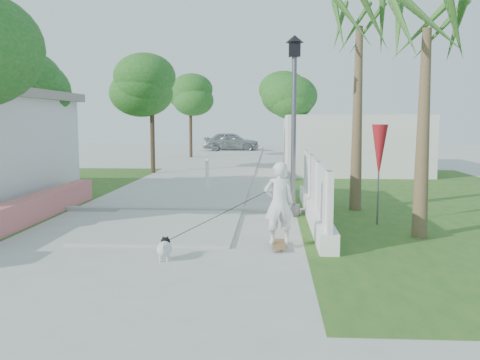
# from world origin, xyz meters

# --- Properties ---
(ground) EXTENTS (90.00, 90.00, 0.00)m
(ground) POSITION_xyz_m (0.00, 0.00, 0.00)
(ground) COLOR #B7B7B2
(ground) RESTS_ON ground
(path_strip) EXTENTS (3.20, 36.00, 0.06)m
(path_strip) POSITION_xyz_m (0.00, 20.00, 0.03)
(path_strip) COLOR #B7B7B2
(path_strip) RESTS_ON ground
(curb) EXTENTS (6.50, 0.25, 0.10)m
(curb) POSITION_xyz_m (0.00, 6.00, 0.05)
(curb) COLOR #999993
(curb) RESTS_ON ground
(grass_right) EXTENTS (8.00, 20.00, 0.01)m
(grass_right) POSITION_xyz_m (7.00, 8.00, 0.01)
(grass_right) COLOR #2C5A1C
(grass_right) RESTS_ON ground
(pink_wall) EXTENTS (0.45, 8.20, 0.80)m
(pink_wall) POSITION_xyz_m (-3.30, 3.55, 0.31)
(pink_wall) COLOR #C26563
(pink_wall) RESTS_ON ground
(lattice_fence) EXTENTS (0.35, 7.00, 1.50)m
(lattice_fence) POSITION_xyz_m (3.40, 5.00, 0.54)
(lattice_fence) COLOR white
(lattice_fence) RESTS_ON ground
(building_right) EXTENTS (6.00, 8.00, 2.60)m
(building_right) POSITION_xyz_m (6.00, 18.00, 1.30)
(building_right) COLOR silver
(building_right) RESTS_ON ground
(street_lamp) EXTENTS (0.44, 0.44, 4.44)m
(street_lamp) POSITION_xyz_m (2.90, 5.50, 2.43)
(street_lamp) COLOR #59595E
(street_lamp) RESTS_ON ground
(bollard) EXTENTS (0.14, 0.14, 1.09)m
(bollard) POSITION_xyz_m (0.20, 10.00, 0.58)
(bollard) COLOR white
(bollard) RESTS_ON ground
(patio_umbrella) EXTENTS (0.36, 0.36, 2.30)m
(patio_umbrella) POSITION_xyz_m (4.80, 4.50, 1.69)
(patio_umbrella) COLOR #59595E
(patio_umbrella) RESTS_ON ground
(tree_left_mid) EXTENTS (3.20, 3.20, 4.85)m
(tree_left_mid) POSITION_xyz_m (-5.48, 8.48, 3.50)
(tree_left_mid) COLOR #4C3826
(tree_left_mid) RESTS_ON ground
(tree_path_left) EXTENTS (3.40, 3.40, 5.23)m
(tree_path_left) POSITION_xyz_m (-2.98, 15.98, 3.82)
(tree_path_left) COLOR #4C3826
(tree_path_left) RESTS_ON ground
(tree_path_right) EXTENTS (3.00, 3.00, 4.79)m
(tree_path_right) POSITION_xyz_m (3.22, 19.98, 3.49)
(tree_path_right) COLOR #4C3826
(tree_path_right) RESTS_ON ground
(tree_path_far) EXTENTS (3.20, 3.20, 5.17)m
(tree_path_far) POSITION_xyz_m (-2.78, 25.98, 3.82)
(tree_path_far) COLOR #4C3826
(tree_path_far) RESTS_ON ground
(palm_far) EXTENTS (1.80, 1.80, 5.30)m
(palm_far) POSITION_xyz_m (4.60, 6.50, 4.48)
(palm_far) COLOR brown
(palm_far) RESTS_ON ground
(palm_near) EXTENTS (1.80, 1.80, 4.70)m
(palm_near) POSITION_xyz_m (5.40, 3.20, 3.95)
(palm_near) COLOR brown
(palm_near) RESTS_ON ground
(skateboarder) EXTENTS (2.29, 1.18, 1.64)m
(skateboarder) POSITION_xyz_m (1.65, 1.82, 0.72)
(skateboarder) COLOR olive
(skateboarder) RESTS_ON ground
(dog) EXTENTS (0.29, 0.57, 0.39)m
(dog) POSITION_xyz_m (0.53, 1.16, 0.21)
(dog) COLOR silver
(dog) RESTS_ON ground
(parked_car) EXTENTS (4.32, 1.92, 1.45)m
(parked_car) POSITION_xyz_m (-0.76, 33.06, 0.72)
(parked_car) COLOR #A3A7AB
(parked_car) RESTS_ON ground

